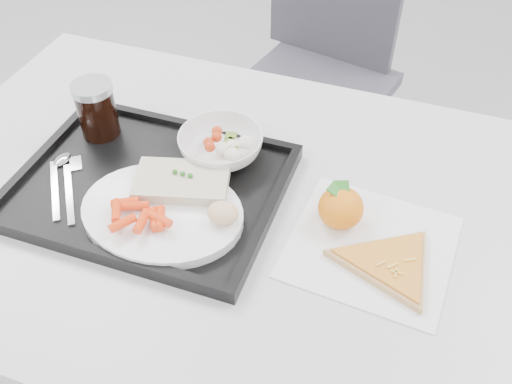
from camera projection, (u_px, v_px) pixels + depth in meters
table at (235, 228)px, 1.02m from camera, size 1.20×0.80×0.75m
chair at (321, 52)px, 1.73m from camera, size 0.50×0.50×0.93m
tray at (150, 186)px, 0.99m from camera, size 0.45×0.35×0.03m
dinner_plate at (162, 213)px, 0.92m from camera, size 0.27×0.27×0.02m
fish_fillet at (182, 181)px, 0.95m from camera, size 0.17×0.13×0.03m
bread_roll at (223, 213)px, 0.89m from camera, size 0.05×0.05×0.03m
salad_bowl at (221, 146)px, 1.02m from camera, size 0.15×0.15×0.05m
cola_glass at (96, 108)px, 1.05m from camera, size 0.07×0.07×0.11m
cutlery at (63, 178)px, 0.99m from camera, size 0.13×0.16×0.01m
napkin at (371, 247)px, 0.90m from camera, size 0.27×0.26×0.00m
tangerine at (341, 208)px, 0.92m from camera, size 0.08×0.08×0.07m
pizza_slice at (390, 264)px, 0.87m from camera, size 0.22×0.22×0.02m
carrot_pile at (139, 215)px, 0.89m from camera, size 0.11×0.08×0.02m
salad_contents at (227, 145)px, 1.01m from camera, size 0.08×0.07×0.02m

